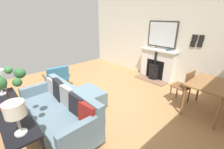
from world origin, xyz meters
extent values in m
cube|color=#A87A4C|center=(0.00, 0.00, 0.00)|extent=(5.98, 6.27, 0.01)
cube|color=silver|center=(-2.99, 0.00, 1.42)|extent=(0.12, 6.27, 2.85)
cube|color=brown|center=(-2.48, 0.28, 0.01)|extent=(0.40, 1.13, 0.03)
cube|color=silver|center=(-2.80, 0.28, 0.49)|extent=(0.25, 1.18, 0.99)
cube|color=black|center=(-2.70, 0.28, 0.35)|extent=(0.06, 0.65, 0.65)
cylinder|color=black|center=(-2.66, 0.28, 0.27)|extent=(0.35, 0.35, 0.49)
cylinder|color=black|center=(-2.66, 0.28, 0.53)|extent=(0.37, 0.37, 0.02)
cylinder|color=black|center=(-2.66, 0.28, 0.76)|extent=(0.07, 0.07, 0.45)
cube|color=silver|center=(-2.78, 0.28, 1.01)|extent=(0.30, 1.26, 0.05)
cube|color=#2D2823|center=(-2.90, 0.28, 1.52)|extent=(0.04, 1.02, 0.84)
cube|color=silver|center=(-2.88, 0.28, 1.52)|extent=(0.01, 0.94, 0.76)
cylinder|color=#9E9384|center=(-2.81, 0.04, 1.07)|extent=(0.15, 0.15, 0.05)
torus|color=#9E9384|center=(-2.81, 0.04, 1.09)|extent=(0.15, 0.15, 0.01)
cylinder|color=#334C56|center=(-2.81, 0.61, 1.06)|extent=(0.14, 0.14, 0.04)
torus|color=#334C56|center=(-2.81, 0.61, 1.08)|extent=(0.14, 0.14, 0.01)
cylinder|color=#B2B2B7|center=(1.22, -0.36, 0.05)|extent=(0.04, 0.04, 0.10)
cylinder|color=#B2B2B7|center=(0.58, -0.37, 0.05)|extent=(0.04, 0.04, 0.10)
cylinder|color=#B2B2B7|center=(0.57, 1.24, 0.05)|extent=(0.04, 0.04, 0.10)
cube|color=slate|center=(0.89, 0.44, 0.27)|extent=(0.82, 1.90, 0.34)
cube|color=slate|center=(0.55, 0.43, 0.63)|extent=(0.16, 1.89, 0.37)
cube|color=slate|center=(0.90, -0.45, 0.55)|extent=(0.76, 0.13, 0.22)
cube|color=slate|center=(0.88, 1.32, 0.55)|extent=(0.76, 0.13, 0.22)
cube|color=#99999E|center=(0.66, -0.31, 0.59)|extent=(0.17, 0.34, 0.34)
cube|color=black|center=(0.66, 0.04, 0.63)|extent=(0.19, 0.43, 0.42)
cube|color=#99999E|center=(0.65, 0.40, 0.63)|extent=(0.15, 0.41, 0.41)
cube|color=black|center=(0.65, 0.80, 0.61)|extent=(0.18, 0.38, 0.38)
cube|color=maroon|center=(0.65, 1.13, 0.60)|extent=(0.18, 0.37, 0.36)
cylinder|color=#B2B2B7|center=(0.20, -0.17, 0.04)|extent=(0.03, 0.03, 0.09)
cylinder|color=#B2B2B7|center=(0.22, 0.45, 0.04)|extent=(0.03, 0.03, 0.09)
cylinder|color=#B2B2B7|center=(-0.26, -0.15, 0.04)|extent=(0.03, 0.03, 0.09)
cylinder|color=#B2B2B7|center=(-0.24, 0.47, 0.04)|extent=(0.03, 0.03, 0.09)
cube|color=slate|center=(-0.02, 0.15, 0.25)|extent=(0.60, 0.79, 0.32)
cube|color=brown|center=(-0.13, -1.53, 0.16)|extent=(0.05, 0.05, 0.32)
cube|color=brown|center=(0.38, -1.59, 0.16)|extent=(0.05, 0.05, 0.32)
cube|color=brown|center=(-0.08, -1.06, 0.16)|extent=(0.05, 0.05, 0.32)
cube|color=brown|center=(0.43, -1.11, 0.16)|extent=(0.05, 0.05, 0.32)
cube|color=teal|center=(0.15, -1.32, 0.34)|extent=(0.66, 0.62, 0.08)
cube|color=teal|center=(0.17, -1.07, 0.56)|extent=(0.61, 0.18, 0.37)
cube|color=brown|center=(-0.17, -1.29, 0.43)|extent=(0.10, 0.53, 0.04)
cube|color=brown|center=(0.47, -1.36, 0.43)|extent=(0.10, 0.53, 0.04)
cube|color=black|center=(1.41, -0.41, 0.37)|extent=(0.04, 0.04, 0.73)
cube|color=black|center=(1.57, 0.44, 0.75)|extent=(0.38, 1.75, 0.03)
cylinder|color=#B2B2B7|center=(1.57, -0.22, 0.77)|extent=(0.14, 0.14, 0.02)
cylinder|color=#B2B2B7|center=(1.57, -0.22, 0.91)|extent=(0.03, 0.03, 0.26)
cylinder|color=white|center=(1.57, 1.09, 0.77)|extent=(0.14, 0.14, 0.02)
cylinder|color=white|center=(1.57, 1.09, 0.90)|extent=(0.03, 0.03, 0.24)
cylinder|color=white|center=(1.57, 1.09, 1.11)|extent=(0.23, 0.23, 0.17)
cylinder|color=silver|center=(1.56, 0.66, 0.85)|extent=(0.20, 0.20, 0.18)
cylinder|color=brown|center=(1.56, 0.66, 1.09)|extent=(0.02, 0.02, 0.30)
sphere|color=#2D6633|center=(1.44, 0.79, 1.30)|extent=(0.11, 0.11, 0.11)
sphere|color=#2D6633|center=(1.36, 0.63, 1.36)|extent=(0.14, 0.14, 0.14)
sphere|color=#387A3D|center=(1.46, 0.47, 1.39)|extent=(0.11, 0.11, 0.11)
cube|color=beige|center=(1.57, 0.30, 0.78)|extent=(0.25, 0.18, 0.03)
cube|color=#B23833|center=(1.57, 0.32, 0.81)|extent=(0.28, 0.18, 0.03)
cylinder|color=olive|center=(-2.26, 1.85, 0.36)|extent=(0.05, 0.05, 0.72)
cylinder|color=olive|center=(-1.34, 1.85, 0.36)|extent=(0.05, 0.05, 0.72)
cylinder|color=olive|center=(-1.34, 2.51, 0.36)|extent=(0.05, 0.05, 0.72)
cube|color=olive|center=(-1.80, 2.18, 0.74)|extent=(1.02, 0.75, 0.03)
cylinder|color=brown|center=(-1.98, 1.44, 0.23)|extent=(0.03, 0.03, 0.45)
cylinder|color=brown|center=(-1.66, 1.41, 0.23)|extent=(0.03, 0.03, 0.45)
cylinder|color=brown|center=(-1.95, 1.76, 0.23)|extent=(0.03, 0.03, 0.45)
cylinder|color=brown|center=(-1.63, 1.73, 0.23)|extent=(0.03, 0.03, 0.45)
cube|color=brown|center=(-1.80, 1.58, 0.46)|extent=(0.43, 0.43, 0.02)
cube|color=brown|center=(-1.79, 1.75, 0.68)|extent=(0.36, 0.07, 0.42)
cube|color=black|center=(-2.91, 1.30, 1.52)|extent=(0.02, 0.15, 0.16)
cube|color=black|center=(-2.91, 1.47, 1.52)|extent=(0.02, 0.13, 0.16)
cube|color=black|center=(-2.91, 1.28, 1.33)|extent=(0.02, 0.13, 0.18)
cube|color=black|center=(-2.91, 1.46, 1.35)|extent=(0.02, 0.13, 0.16)
camera|label=1|loc=(1.71, 2.88, 2.09)|focal=23.92mm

